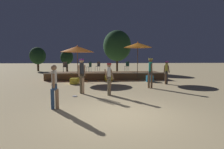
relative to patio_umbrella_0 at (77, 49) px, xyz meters
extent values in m
plane|color=#D1B784|center=(2.49, -8.99, -2.60)|extent=(120.00, 120.00, 0.00)
cube|color=brown|center=(2.30, 1.34, -2.31)|extent=(10.14, 2.68, 0.57)
cube|color=#CCB793|center=(2.30, 0.04, -1.99)|extent=(10.14, 0.12, 0.08)
cylinder|color=brown|center=(0.00, 0.00, -1.42)|extent=(0.05, 0.05, 2.36)
cone|color=orange|center=(0.00, 0.00, 0.00)|extent=(2.73, 2.73, 0.47)
sphere|color=orange|center=(0.00, 0.00, 0.28)|extent=(0.08, 0.08, 0.08)
cylinder|color=brown|center=(4.97, -0.14, -1.22)|extent=(0.05, 0.05, 2.75)
cone|color=orange|center=(4.97, -0.14, 0.35)|extent=(2.33, 2.33, 0.39)
sphere|color=orange|center=(4.97, -0.14, 0.58)|extent=(0.08, 0.08, 0.08)
cube|color=yellow|center=(-0.02, -1.85, -2.38)|extent=(0.63, 0.63, 0.42)
cube|color=yellow|center=(2.52, -0.28, -2.38)|extent=(0.63, 0.63, 0.43)
cube|color=#2D9EDB|center=(5.76, -1.05, -2.36)|extent=(0.62, 0.62, 0.48)
cylinder|color=tan|center=(0.90, -5.45, -2.17)|extent=(0.13, 0.13, 0.86)
cylinder|color=#72664C|center=(0.78, -5.32, -2.17)|extent=(0.13, 0.13, 0.86)
cylinder|color=#72664C|center=(0.84, -5.39, -1.66)|extent=(0.22, 0.22, 0.24)
cylinder|color=#333842|center=(0.84, -5.39, -1.31)|extent=(0.22, 0.22, 0.66)
cylinder|color=tan|center=(0.97, -5.27, -1.38)|extent=(0.13, 0.13, 0.59)
cylinder|color=tan|center=(0.70, -5.51, -1.38)|extent=(0.13, 0.13, 0.58)
sphere|color=tan|center=(0.84, -5.39, -0.87)|extent=(0.23, 0.23, 0.23)
cylinder|color=purple|center=(0.84, -5.39, -0.80)|extent=(0.26, 0.26, 0.07)
cylinder|color=brown|center=(6.51, -2.48, -2.21)|extent=(0.13, 0.13, 0.77)
cylinder|color=#3F3F47|center=(6.63, -2.38, -2.21)|extent=(0.13, 0.13, 0.77)
cylinder|color=#3F3F47|center=(6.57, -2.43, -1.75)|extent=(0.20, 0.20, 0.24)
cylinder|color=#D8D14C|center=(6.57, -2.43, -1.44)|extent=(0.20, 0.20, 0.59)
cylinder|color=brown|center=(6.67, -2.55, -1.51)|extent=(0.17, 0.19, 0.53)
cylinder|color=brown|center=(6.47, -2.30, -1.51)|extent=(0.14, 0.14, 0.53)
sphere|color=brown|center=(6.57, -2.43, -1.04)|extent=(0.21, 0.21, 0.21)
cylinder|color=purple|center=(6.57, -2.43, -0.98)|extent=(0.23, 0.23, 0.07)
cylinder|color=brown|center=(5.01, -3.95, -2.17)|extent=(0.13, 0.13, 0.86)
cylinder|color=brown|center=(4.83, -3.98, -2.17)|extent=(0.13, 0.13, 0.86)
cylinder|color=#3F3F47|center=(4.92, -3.96, -1.66)|extent=(0.22, 0.22, 0.24)
cylinder|color=teal|center=(4.92, -3.96, -1.31)|extent=(0.22, 0.22, 0.66)
cylinder|color=brown|center=(4.90, -3.78, -1.37)|extent=(0.10, 0.16, 0.59)
cylinder|color=brown|center=(4.94, -4.14, -1.37)|extent=(0.10, 0.17, 0.59)
sphere|color=brown|center=(4.92, -3.96, -0.86)|extent=(0.23, 0.23, 0.23)
cylinder|color=#D8D14C|center=(4.92, -3.96, -0.79)|extent=(0.26, 0.26, 0.07)
cylinder|color=#997051|center=(2.26, -5.79, -2.22)|extent=(0.13, 0.13, 0.74)
cylinder|color=#72664C|center=(2.21, -5.93, -2.22)|extent=(0.13, 0.13, 0.74)
cylinder|color=#72664C|center=(2.23, -5.86, -1.77)|extent=(0.19, 0.19, 0.24)
cylinder|color=white|center=(2.23, -5.86, -1.47)|extent=(0.19, 0.19, 0.57)
cylinder|color=#997051|center=(2.09, -5.80, -1.54)|extent=(0.21, 0.14, 0.51)
cylinder|color=#997051|center=(2.38, -5.91, -1.54)|extent=(0.23, 0.15, 0.51)
sphere|color=#997051|center=(2.23, -5.86, -1.08)|extent=(0.20, 0.20, 0.20)
cylinder|color=#B22D33|center=(2.23, -5.86, -1.02)|extent=(0.22, 0.22, 0.07)
cylinder|color=#2D4C7F|center=(0.02, -8.13, -2.22)|extent=(0.13, 0.13, 0.75)
cylinder|color=#997051|center=(0.18, -8.12, -2.22)|extent=(0.13, 0.13, 0.75)
cylinder|color=#2D4C7F|center=(0.10, -8.12, -1.77)|extent=(0.19, 0.19, 0.24)
cylinder|color=beige|center=(0.10, -8.12, -1.46)|extent=(0.19, 0.19, 0.57)
cylinder|color=#997051|center=(0.12, -8.28, -1.53)|extent=(0.09, 0.14, 0.51)
cylinder|color=#997051|center=(0.09, -7.97, -1.53)|extent=(0.09, 0.09, 0.51)
sphere|color=#997051|center=(0.10, -8.12, -1.08)|extent=(0.20, 0.20, 0.20)
cylinder|color=#47474C|center=(-1.33, 0.77, -1.72)|extent=(0.02, 0.02, 0.45)
cylinder|color=#47474C|center=(-1.03, 0.81, -1.72)|extent=(0.02, 0.02, 0.45)
cylinder|color=#47474C|center=(-1.37, 1.07, -1.72)|extent=(0.02, 0.02, 0.45)
cylinder|color=#47474C|center=(-1.07, 1.10, -1.72)|extent=(0.02, 0.02, 0.45)
cylinder|color=#47474C|center=(-1.20, 0.94, -1.50)|extent=(0.40, 0.40, 0.02)
cube|color=#47474C|center=(-1.22, 1.11, -1.27)|extent=(0.36, 0.07, 0.45)
cylinder|color=#1E4C47|center=(0.81, 1.08, -1.72)|extent=(0.02, 0.02, 0.45)
cylinder|color=#1E4C47|center=(0.65, 0.83, -1.72)|extent=(0.02, 0.02, 0.45)
cylinder|color=#1E4C47|center=(1.06, 0.92, -1.72)|extent=(0.02, 0.02, 0.45)
cylinder|color=#1E4C47|center=(0.90, 0.67, -1.72)|extent=(0.02, 0.02, 0.45)
cylinder|color=#1E4C47|center=(0.86, 0.87, -1.50)|extent=(0.40, 0.40, 0.02)
cube|color=#1E4C47|center=(1.00, 0.78, -1.27)|extent=(0.22, 0.32, 0.45)
cylinder|color=#47474C|center=(1.40, 1.92, -1.72)|extent=(0.02, 0.02, 0.45)
cylinder|color=#47474C|center=(1.61, 1.71, -1.72)|extent=(0.02, 0.02, 0.45)
cylinder|color=#47474C|center=(1.61, 2.14, -1.72)|extent=(0.02, 0.02, 0.45)
cylinder|color=#47474C|center=(1.83, 1.93, -1.72)|extent=(0.02, 0.02, 0.45)
cylinder|color=#47474C|center=(1.61, 1.92, -1.50)|extent=(0.40, 0.40, 0.02)
cube|color=#47474C|center=(1.73, 2.05, -1.27)|extent=(0.28, 0.27, 0.45)
cylinder|color=#1E4C47|center=(4.51, 2.27, -1.72)|extent=(0.02, 0.02, 0.45)
cylinder|color=#1E4C47|center=(4.23, 2.17, -1.72)|extent=(0.02, 0.02, 0.45)
cylinder|color=#1E4C47|center=(4.61, 1.99, -1.72)|extent=(0.02, 0.02, 0.45)
cylinder|color=#1E4C47|center=(4.33, 1.89, -1.72)|extent=(0.02, 0.02, 0.45)
cylinder|color=#1E4C47|center=(4.42, 2.08, -1.50)|extent=(0.40, 0.40, 0.02)
cube|color=#1E4C47|center=(4.48, 1.92, -1.27)|extent=(0.35, 0.15, 0.45)
cylinder|color=white|center=(0.54, -6.05, -2.58)|extent=(0.24, 0.24, 0.03)
cylinder|color=#3D2B1C|center=(-6.93, 11.26, -1.99)|extent=(0.28, 0.28, 1.21)
ellipsoid|color=#19381E|center=(-6.93, 11.26, -0.39)|extent=(2.23, 2.23, 2.45)
cylinder|color=#3D2B1C|center=(4.29, 9.46, -1.67)|extent=(0.28, 0.28, 1.84)
ellipsoid|color=#1E4223|center=(4.29, 9.46, 0.96)|extent=(3.80, 3.80, 4.18)
cylinder|color=#3D2B1C|center=(-2.72, 10.54, -2.01)|extent=(0.28, 0.28, 1.18)
ellipsoid|color=#19381E|center=(-2.72, 10.54, -0.61)|extent=(1.78, 1.78, 1.96)
camera|label=1|loc=(1.70, -14.53, -0.74)|focal=28.00mm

